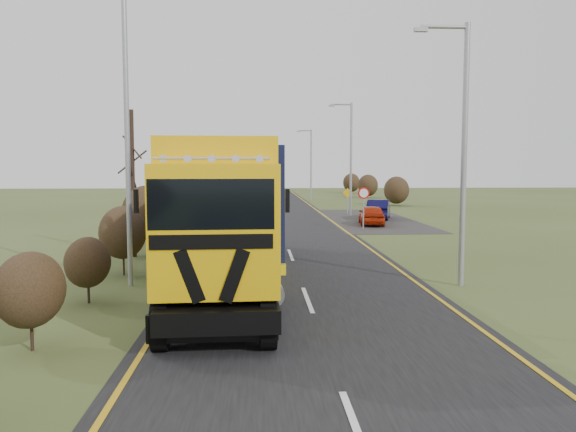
{
  "coord_description": "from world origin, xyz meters",
  "views": [
    {
      "loc": [
        -1.38,
        -19.38,
        3.72
      ],
      "look_at": [
        -0.19,
        2.54,
        1.8
      ],
      "focal_mm": 35.0,
      "sensor_mm": 36.0,
      "label": 1
    }
  ],
  "objects_px": {
    "lorry": "(230,205)",
    "speed_sign": "(364,200)",
    "car_blue_sedan": "(379,209)",
    "car_red_hatchback": "(372,215)",
    "streetlight_near": "(461,144)"
  },
  "relations": [
    {
      "from": "lorry",
      "to": "speed_sign",
      "type": "distance_m",
      "value": 16.44
    },
    {
      "from": "car_blue_sedan",
      "to": "speed_sign",
      "type": "xyz_separation_m",
      "value": [
        -2.32,
        -6.44,
        1.08
      ]
    },
    {
      "from": "lorry",
      "to": "car_blue_sedan",
      "type": "distance_m",
      "value": 23.31
    },
    {
      "from": "car_blue_sedan",
      "to": "car_red_hatchback",
      "type": "bearing_deg",
      "value": 87.65
    },
    {
      "from": "car_blue_sedan",
      "to": "speed_sign",
      "type": "relative_size",
      "value": 1.68
    },
    {
      "from": "car_red_hatchback",
      "to": "streetlight_near",
      "type": "bearing_deg",
      "value": 94.09
    },
    {
      "from": "streetlight_near",
      "to": "lorry",
      "type": "bearing_deg",
      "value": 169.78
    },
    {
      "from": "speed_sign",
      "to": "streetlight_near",
      "type": "bearing_deg",
      "value": -90.17
    },
    {
      "from": "car_blue_sedan",
      "to": "speed_sign",
      "type": "distance_m",
      "value": 6.93
    },
    {
      "from": "speed_sign",
      "to": "car_blue_sedan",
      "type": "bearing_deg",
      "value": 70.16
    },
    {
      "from": "lorry",
      "to": "car_blue_sedan",
      "type": "xyz_separation_m",
      "value": [
        9.54,
        21.19,
        -1.78
      ]
    },
    {
      "from": "car_red_hatchback",
      "to": "speed_sign",
      "type": "bearing_deg",
      "value": 74.95
    },
    {
      "from": "car_red_hatchback",
      "to": "car_blue_sedan",
      "type": "height_order",
      "value": "car_blue_sedan"
    },
    {
      "from": "streetlight_near",
      "to": "speed_sign",
      "type": "distance_m",
      "value": 16.27
    },
    {
      "from": "streetlight_near",
      "to": "car_blue_sedan",
      "type": "bearing_deg",
      "value": 83.99
    }
  ]
}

